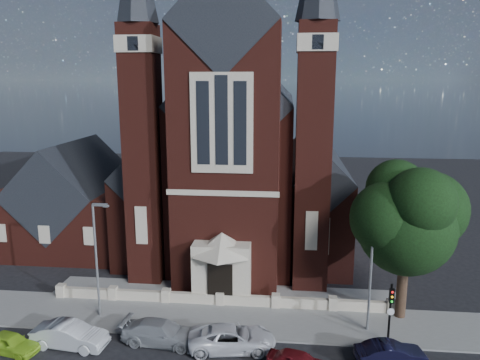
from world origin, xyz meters
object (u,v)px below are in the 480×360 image
object	(u,v)px
traffic_signal	(391,306)
car_navy	(391,354)
church	(243,157)
parish_hall	(75,205)
street_lamp_left	(97,254)
car_white_suv	(232,338)
car_lime_van	(10,343)
street_tree	(410,222)
street_lamp_right	(373,264)
car_silver_a	(70,335)
car_silver_b	(161,333)

from	to	relation	value
traffic_signal	car_navy	bearing A→B (deg)	-97.90
church	parish_hall	bearing A→B (deg)	-162.84
church	street_lamp_left	size ratio (longest dim) A/B	4.31
street_lamp_left	car_white_suv	size ratio (longest dim) A/B	1.54
church	car_navy	xyz separation A→B (m)	(10.72, -22.55, -7.52)
street_lamp_left	car_lime_van	size ratio (longest dim) A/B	2.25
street_tree	car_white_suv	size ratio (longest dim) A/B	2.03
car_navy	street_lamp_right	bearing A→B (deg)	1.24
traffic_signal	street_tree	bearing A→B (deg)	64.05
traffic_signal	street_lamp_left	bearing A→B (deg)	175.24
car_silver_a	car_silver_b	bearing A→B (deg)	-74.79
church	street_tree	world-z (taller)	church
street_tree	street_lamp_left	size ratio (longest dim) A/B	1.32
traffic_signal	car_white_suv	xyz separation A→B (m)	(-9.49, -1.40, -1.85)
car_silver_b	car_white_suv	size ratio (longest dim) A/B	0.94
street_tree	car_lime_van	size ratio (longest dim) A/B	2.97
street_lamp_left	street_lamp_right	xyz separation A→B (m)	(18.00, 0.00, 0.00)
street_lamp_right	traffic_signal	size ratio (longest dim) A/B	2.02
car_lime_van	car_navy	world-z (taller)	car_navy
street_tree	street_lamp_right	distance (m)	3.84
street_lamp_right	car_silver_b	size ratio (longest dim) A/B	1.63
street_lamp_left	car_silver_a	distance (m)	5.38
car_silver_b	car_silver_a	bearing A→B (deg)	105.88
street_lamp_left	car_silver_b	xyz separation A→B (m)	(5.01, -2.80, -3.88)
car_silver_b	street_lamp_right	bearing A→B (deg)	-71.89
car_silver_a	car_silver_b	distance (m)	5.52
parish_hall	car_lime_van	world-z (taller)	parish_hall
church	street_tree	distance (m)	21.38
street_tree	car_navy	world-z (taller)	street_tree
car_lime_van	car_silver_a	bearing A→B (deg)	-61.82
church	parish_hall	distance (m)	17.26
street_lamp_left	street_lamp_right	world-z (taller)	same
parish_hall	car_silver_b	size ratio (longest dim) A/B	2.46
street_lamp_left	car_navy	bearing A→B (deg)	-10.98
parish_hall	car_white_suv	xyz separation A→B (m)	(17.51, -16.98, -3.28)
parish_hall	traffic_signal	size ratio (longest dim) A/B	3.05
car_silver_a	car_white_suv	bearing A→B (deg)	-80.22
street_lamp_right	car_silver_b	world-z (taller)	street_lamp_right
church	traffic_signal	size ratio (longest dim) A/B	8.72
car_white_suv	car_navy	xyz separation A→B (m)	(9.21, -0.63, -0.07)
street_lamp_left	traffic_signal	distance (m)	19.08
car_navy	car_silver_a	bearing A→B (deg)	81.82
church	car_lime_van	distance (m)	27.40
street_lamp_right	traffic_signal	bearing A→B (deg)	-59.99
church	car_silver_a	distance (m)	25.29
street_lamp_right	street_lamp_left	bearing A→B (deg)	180.00
car_silver_a	street_tree	bearing A→B (deg)	-70.10
car_silver_a	car_white_suv	world-z (taller)	car_silver_a
street_lamp_left	car_white_suv	distance (m)	10.61
car_silver_a	parish_hall	bearing A→B (deg)	28.63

